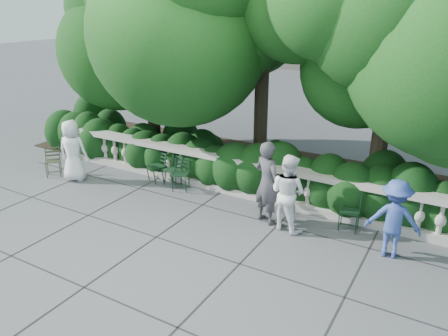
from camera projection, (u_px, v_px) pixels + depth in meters
The scene contains 14 objects.
ground at pixel (202, 223), 9.78m from camera, with size 90.00×90.00×0.00m, color #484A4F.
balustrade at pixel (240, 177), 11.06m from camera, with size 12.00×0.44×1.00m.
shrub_hedge at pixel (260, 179), 12.20m from camera, with size 15.00×2.60×1.70m, color black, non-canonical shape.
tree_canopy at pixel (293, 32), 10.62m from camera, with size 15.04×6.52×6.78m.
chair_a at pixel (168, 187), 11.71m from camera, with size 0.44×0.48×0.84m, color black, non-canonical shape.
chair_b at pixel (153, 182), 11.99m from camera, with size 0.44×0.48×0.84m, color black, non-canonical shape.
chair_c at pixel (180, 192), 11.38m from camera, with size 0.44×0.48×0.84m, color black, non-canonical shape.
chair_d at pixel (281, 214), 10.21m from camera, with size 0.44×0.48×0.84m, color black, non-canonical shape.
chair_e at pixel (346, 233), 9.39m from camera, with size 0.44×0.48×0.84m, color black, non-canonical shape.
chair_weathered at pixel (55, 177), 12.33m from camera, with size 0.44×0.48×0.84m, color black, non-canonical shape.
person_businessman at pixel (73, 151), 11.88m from camera, with size 0.83×0.54×1.71m, color white.
person_woman_grey at pixel (267, 183), 9.54m from camera, with size 0.69×0.45×1.89m, color #3B3A3F.
person_casual_man at pixel (288, 193), 9.27m from camera, with size 0.83×0.65×1.71m, color white.
person_older_blue at pixel (394, 219), 8.28m from camera, with size 1.02×0.59×1.58m, color #324997.
Camera 1 is at (4.80, -7.26, 4.66)m, focal length 35.00 mm.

